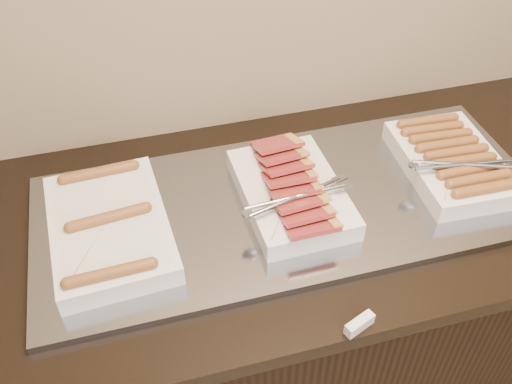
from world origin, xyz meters
TOP-DOWN VIEW (x-y plane):
  - counter at (0.00, 2.13)m, footprint 2.06×0.76m
  - warming_tray at (0.01, 2.13)m, footprint 1.20×0.50m
  - dish_left at (-0.42, 2.13)m, footprint 0.27×0.39m
  - dish_center at (0.00, 2.13)m, footprint 0.27×0.36m
  - dish_right at (0.42, 2.13)m, footprint 0.27×0.34m
  - label_holder at (0.03, 1.77)m, footprint 0.07×0.04m

SIDE VIEW (x-z plane):
  - counter at x=0.00m, z-range 0.00..0.90m
  - warming_tray at x=0.01m, z-range 0.90..0.92m
  - label_holder at x=0.03m, z-range 0.90..0.93m
  - dish_left at x=-0.42m, z-range 0.91..0.98m
  - dish_right at x=0.42m, z-range 0.91..0.99m
  - dish_center at x=0.00m, z-range 0.91..1.00m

